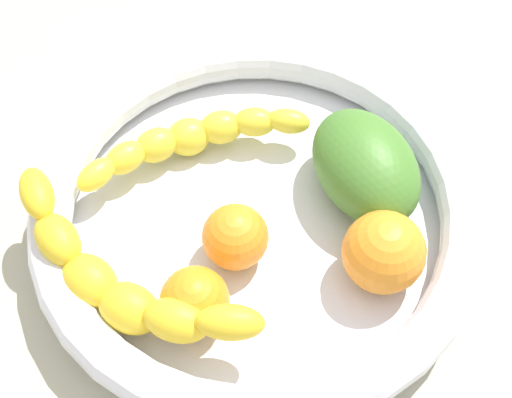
{
  "coord_description": "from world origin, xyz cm",
  "views": [
    {
      "loc": [
        31.4,
        2.65,
        54.99
      ],
      "look_at": [
        0.0,
        0.0,
        7.85
      ],
      "focal_mm": 50.01,
      "sensor_mm": 36.0,
      "label": 1
    }
  ],
  "objects_px": {
    "banana_draped_right": "(115,280)",
    "mango_green": "(365,166)",
    "orange_mid_left": "(235,237)",
    "banana_draped_left": "(190,139)",
    "orange_front": "(384,252)",
    "fruit_bowl": "(256,213)",
    "orange_mid_right": "(195,301)"
  },
  "relations": [
    {
      "from": "banana_draped_right",
      "to": "mango_green",
      "type": "height_order",
      "value": "mango_green"
    },
    {
      "from": "orange_mid_left",
      "to": "mango_green",
      "type": "relative_size",
      "value": 0.46
    },
    {
      "from": "banana_draped_left",
      "to": "orange_front",
      "type": "distance_m",
      "value": 0.19
    },
    {
      "from": "orange_front",
      "to": "banana_draped_left",
      "type": "bearing_deg",
      "value": -122.52
    },
    {
      "from": "fruit_bowl",
      "to": "mango_green",
      "type": "bearing_deg",
      "value": 113.01
    },
    {
      "from": "banana_draped_left",
      "to": "banana_draped_right",
      "type": "bearing_deg",
      "value": -13.62
    },
    {
      "from": "orange_mid_left",
      "to": "orange_mid_right",
      "type": "distance_m",
      "value": 0.06
    },
    {
      "from": "fruit_bowl",
      "to": "orange_mid_left",
      "type": "bearing_deg",
      "value": -21.09
    },
    {
      "from": "banana_draped_left",
      "to": "orange_mid_left",
      "type": "relative_size",
      "value": 3.68
    },
    {
      "from": "orange_mid_left",
      "to": "orange_mid_right",
      "type": "bearing_deg",
      "value": -23.09
    },
    {
      "from": "orange_front",
      "to": "orange_mid_right",
      "type": "relative_size",
      "value": 1.23
    },
    {
      "from": "fruit_bowl",
      "to": "banana_draped_right",
      "type": "height_order",
      "value": "banana_draped_right"
    },
    {
      "from": "orange_mid_right",
      "to": "mango_green",
      "type": "distance_m",
      "value": 0.18
    },
    {
      "from": "banana_draped_left",
      "to": "mango_green",
      "type": "height_order",
      "value": "mango_green"
    },
    {
      "from": "banana_draped_right",
      "to": "orange_mid_left",
      "type": "distance_m",
      "value": 0.1
    },
    {
      "from": "banana_draped_right",
      "to": "mango_green",
      "type": "bearing_deg",
      "value": 123.15
    },
    {
      "from": "orange_front",
      "to": "orange_mid_right",
      "type": "bearing_deg",
      "value": -70.35
    },
    {
      "from": "banana_draped_right",
      "to": "orange_mid_right",
      "type": "relative_size",
      "value": 3.97
    },
    {
      "from": "orange_mid_right",
      "to": "orange_mid_left",
      "type": "bearing_deg",
      "value": 156.91
    },
    {
      "from": "orange_mid_left",
      "to": "banana_draped_right",
      "type": "bearing_deg",
      "value": -59.72
    },
    {
      "from": "fruit_bowl",
      "to": "orange_mid_right",
      "type": "relative_size",
      "value": 7.04
    },
    {
      "from": "fruit_bowl",
      "to": "banana_draped_left",
      "type": "distance_m",
      "value": 0.09
    },
    {
      "from": "mango_green",
      "to": "banana_draped_left",
      "type": "bearing_deg",
      "value": -99.59
    },
    {
      "from": "fruit_bowl",
      "to": "orange_mid_left",
      "type": "xyz_separation_m",
      "value": [
        0.03,
        -0.01,
        0.02
      ]
    },
    {
      "from": "fruit_bowl",
      "to": "orange_mid_left",
      "type": "relative_size",
      "value": 7.0
    },
    {
      "from": "fruit_bowl",
      "to": "mango_green",
      "type": "relative_size",
      "value": 3.22
    },
    {
      "from": "orange_mid_left",
      "to": "banana_draped_left",
      "type": "bearing_deg",
      "value": -153.19
    },
    {
      "from": "banana_draped_right",
      "to": "orange_mid_right",
      "type": "bearing_deg",
      "value": 82.52
    },
    {
      "from": "banana_draped_left",
      "to": "orange_mid_right",
      "type": "bearing_deg",
      "value": 9.07
    },
    {
      "from": "fruit_bowl",
      "to": "banana_draped_left",
      "type": "xyz_separation_m",
      "value": [
        -0.06,
        -0.06,
        0.01
      ]
    },
    {
      "from": "orange_mid_right",
      "to": "mango_green",
      "type": "xyz_separation_m",
      "value": [
        -0.13,
        0.12,
        0.01
      ]
    },
    {
      "from": "banana_draped_left",
      "to": "orange_front",
      "type": "relative_size",
      "value": 3.0
    }
  ]
}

